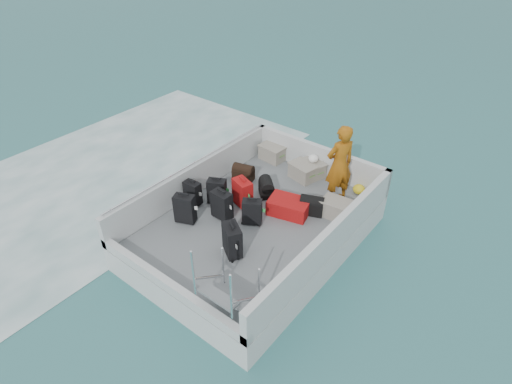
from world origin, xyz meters
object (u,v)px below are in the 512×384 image
Objects in this scene: crate_1 at (303,172)px; passenger at (339,165)px; suitcase_1 at (193,193)px; crate_0 at (272,153)px; suitcase_2 at (217,192)px; crate_2 at (312,169)px; crate_3 at (336,209)px; suitcase_6 at (232,241)px; suitcase_7 at (252,212)px; suitcase_4 at (222,205)px; suitcase_5 at (242,193)px; suitcase_0 at (185,209)px; suitcase_8 at (289,207)px.

passenger is (1.04, -0.27, 0.72)m from crate_1.
suitcase_1 is 0.93× the size of crate_0.
crate_0 is at bearing -75.80° from passenger.
suitcase_1 is at bearing -20.43° from passenger.
crate_2 is at bearing 38.02° from suitcase_2.
crate_3 is at bearing -23.36° from crate_0.
suitcase_7 is at bearing 139.25° from suitcase_6.
suitcase_4 is at bearing -8.60° from passenger.
suitcase_2 is 1.03× the size of suitcase_7.
suitcase_5 reaches higher than crate_0.
suitcase_4 is 2.39m from crate_3.
crate_2 is at bearing 79.62° from suitcase_4.
suitcase_6 is 0.98m from suitcase_7.
crate_0 is (-1.49, 3.27, -0.14)m from suitcase_6.
crate_0 is 0.33× the size of passenger.
suitcase_7 is 0.93× the size of crate_1.
suitcase_2 is 2.58m from crate_3.
suitcase_6 is 1.14× the size of suitcase_7.
suitcase_7 reaches higher than suitcase_1.
suitcase_6 is (1.39, -0.13, -0.00)m from suitcase_0.
suitcase_0 is at bearing -152.81° from suitcase_6.
suitcase_4 is at bearing -102.90° from crate_2.
crate_3 reaches higher than suitcase_8.
crate_2 is at bearing -91.48° from passenger.
suitcase_7 is 2.06m from crate_1.
suitcase_2 is 2.47m from crate_2.
suitcase_7 is at bearing -14.51° from suitcase_5.
suitcase_8 is at bearing 47.24° from suitcase_4.
suitcase_4 is at bearing 25.68° from suitcase_0.
suitcase_1 is at bearing -163.30° from suitcase_2.
passenger reaches higher than suitcase_7.
suitcase_4 is 1.05× the size of crate_0.
suitcase_6 is (1.33, -1.03, 0.03)m from suitcase_2.
suitcase_7 is (1.10, 0.81, -0.04)m from suitcase_0.
suitcase_0 reaches higher than suitcase_5.
crate_3 is at bearing 26.33° from suitcase_1.
suitcase_4 reaches higher than suitcase_2.
crate_0 is at bearing 81.46° from suitcase_1.
crate_0 is 2.67m from crate_3.
passenger reaches higher than crate_2.
suitcase_6 is at bearing -25.06° from suitcase_1.
crate_3 is 0.33× the size of passenger.
suitcase_8 is (1.00, 0.99, -0.15)m from suitcase_4.
suitcase_8 is at bearing -2.79° from suitcase_2.
suitcase_5 is 1.05× the size of crate_3.
crate_3 is (1.84, 1.52, -0.14)m from suitcase_4.
suitcase_8 is at bearing -147.94° from crate_3.
suitcase_7 is at bearing -32.01° from suitcase_2.
suitcase_6 is 3.29m from crate_2.
suitcase_2 is 1.69m from suitcase_6.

